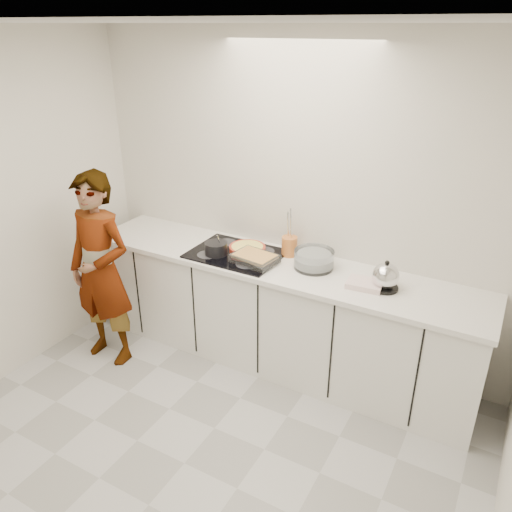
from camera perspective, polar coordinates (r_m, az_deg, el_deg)
The scene contains 14 objects.
floor at distance 3.54m, azimuth -8.18°, elevation -22.40°, with size 3.60×3.20×0.00m, color #B6B6B6.
ceiling at distance 2.41m, azimuth -12.28°, elevation 24.63°, with size 3.60×3.20×0.00m, color white.
wall_back at distance 3.99m, azimuth 4.49°, elevation 6.03°, with size 3.60×0.00×2.60m, color silver.
base_cabinets at distance 4.10m, azimuth 2.19°, elevation -6.75°, with size 3.20×0.58×0.87m, color white.
countertop at distance 3.88m, azimuth 2.29°, elevation -1.03°, with size 3.24×0.64×0.04m, color white.
hob at distance 4.01m, azimuth -2.29°, elevation 0.27°, with size 0.72×0.54×0.01m, color black.
tart_dish at distance 4.02m, azimuth -1.00°, elevation 0.86°, with size 0.38×0.38×0.05m.
saucepan at distance 3.97m, azimuth -4.58°, elevation 0.88°, with size 0.22×0.22×0.17m.
baking_dish at distance 3.83m, azimuth -0.15°, elevation -0.22°, with size 0.36×0.29×0.06m.
mixing_bowl at distance 3.79m, azimuth 6.63°, elevation -0.45°, with size 0.36×0.36×0.14m.
tea_towel at distance 3.60m, azimuth 12.33°, elevation -3.16°, with size 0.25×0.18×0.04m, color white.
kettle at distance 3.57m, azimuth 14.58°, elevation -2.35°, with size 0.22×0.22×0.22m.
utensil_crock at distance 3.97m, azimuth 3.84°, elevation 1.13°, with size 0.12×0.12×0.16m, color #CC7031.
cook at distance 4.16m, azimuth -17.30°, elevation -1.62°, with size 0.59×0.39×1.62m, color white.
Camera 1 is at (1.56, -1.84, 2.60)m, focal length 35.00 mm.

